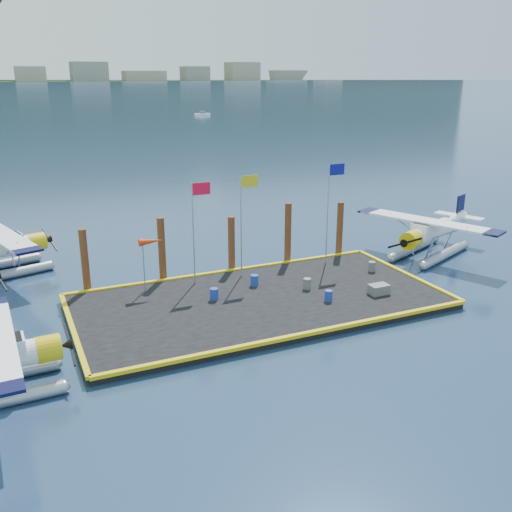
{
  "coord_description": "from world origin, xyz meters",
  "views": [
    {
      "loc": [
        -12.22,
        -26.69,
        12.35
      ],
      "look_at": [
        0.67,
        2.0,
        2.21
      ],
      "focal_mm": 40.0,
      "sensor_mm": 36.0,
      "label": 1
    }
  ],
  "objects_px": {
    "drum_1": "(329,296)",
    "windsock": "(151,243)",
    "crate": "(379,289)",
    "piling_0": "(85,263)",
    "flagpole_red": "(196,218)",
    "flagpole_blue": "(331,199)",
    "drum_4": "(372,266)",
    "piling_1": "(162,252)",
    "flagpole_yellow": "(244,211)",
    "drum_5": "(254,280)",
    "piling_2": "(232,246)",
    "piling_4": "(340,231)",
    "drum_0": "(214,294)",
    "seaplane_d": "(428,235)",
    "drum_2": "(307,284)",
    "piling_3": "(288,235)"
  },
  "relations": [
    {
      "from": "crate",
      "to": "piling_3",
      "type": "distance_m",
      "value": 7.89
    },
    {
      "from": "drum_5",
      "to": "piling_0",
      "type": "xyz_separation_m",
      "value": [
        -9.07,
        3.41,
        1.28
      ]
    },
    {
      "from": "drum_1",
      "to": "flagpole_yellow",
      "type": "distance_m",
      "value": 7.28
    },
    {
      "from": "drum_0",
      "to": "drum_2",
      "type": "bearing_deg",
      "value": -6.81
    },
    {
      "from": "drum_5",
      "to": "piling_2",
      "type": "distance_m",
      "value": 3.61
    },
    {
      "from": "piling_0",
      "to": "drum_5",
      "type": "bearing_deg",
      "value": -20.59
    },
    {
      "from": "drum_2",
      "to": "piling_1",
      "type": "height_order",
      "value": "piling_1"
    },
    {
      "from": "drum_4",
      "to": "piling_4",
      "type": "height_order",
      "value": "piling_4"
    },
    {
      "from": "drum_2",
      "to": "piling_3",
      "type": "distance_m",
      "value": 5.53
    },
    {
      "from": "flagpole_yellow",
      "to": "piling_1",
      "type": "height_order",
      "value": "flagpole_yellow"
    },
    {
      "from": "drum_1",
      "to": "seaplane_d",
      "type": "bearing_deg",
      "value": 24.5
    },
    {
      "from": "drum_4",
      "to": "flagpole_blue",
      "type": "relative_size",
      "value": 0.1
    },
    {
      "from": "drum_2",
      "to": "piling_3",
      "type": "bearing_deg",
      "value": 75.1
    },
    {
      "from": "drum_4",
      "to": "flagpole_red",
      "type": "distance_m",
      "value": 11.55
    },
    {
      "from": "piling_0",
      "to": "piling_2",
      "type": "xyz_separation_m",
      "value": [
        9.0,
        0.0,
        -0.1
      ]
    },
    {
      "from": "flagpole_yellow",
      "to": "crate",
      "type": "bearing_deg",
      "value": -45.81
    },
    {
      "from": "flagpole_red",
      "to": "piling_1",
      "type": "bearing_deg",
      "value": 136.85
    },
    {
      "from": "drum_0",
      "to": "drum_1",
      "type": "distance_m",
      "value": 6.29
    },
    {
      "from": "windsock",
      "to": "piling_4",
      "type": "height_order",
      "value": "piling_4"
    },
    {
      "from": "piling_0",
      "to": "piling_4",
      "type": "distance_m",
      "value": 17.0
    },
    {
      "from": "drum_2",
      "to": "piling_0",
      "type": "height_order",
      "value": "piling_0"
    },
    {
      "from": "drum_5",
      "to": "flagpole_yellow",
      "type": "xyz_separation_m",
      "value": [
        0.13,
        1.81,
        3.79
      ]
    },
    {
      "from": "drum_5",
      "to": "piling_1",
      "type": "bearing_deg",
      "value": 143.29
    },
    {
      "from": "flagpole_red",
      "to": "piling_4",
      "type": "relative_size",
      "value": 1.5
    },
    {
      "from": "crate",
      "to": "piling_0",
      "type": "xyz_separation_m",
      "value": [
        -14.94,
        7.51,
        1.33
      ]
    },
    {
      "from": "seaplane_d",
      "to": "piling_1",
      "type": "distance_m",
      "value": 18.51
    },
    {
      "from": "flagpole_red",
      "to": "flagpole_blue",
      "type": "relative_size",
      "value": 0.92
    },
    {
      "from": "drum_2",
      "to": "piling_2",
      "type": "bearing_deg",
      "value": 117.0
    },
    {
      "from": "crate",
      "to": "flagpole_yellow",
      "type": "xyz_separation_m",
      "value": [
        -5.74,
        5.91,
        3.84
      ]
    },
    {
      "from": "flagpole_blue",
      "to": "windsock",
      "type": "height_order",
      "value": "flagpole_blue"
    },
    {
      "from": "drum_0",
      "to": "piling_4",
      "type": "height_order",
      "value": "piling_4"
    },
    {
      "from": "drum_4",
      "to": "piling_4",
      "type": "distance_m",
      "value": 4.32
    },
    {
      "from": "drum_1",
      "to": "piling_2",
      "type": "height_order",
      "value": "piling_2"
    },
    {
      "from": "drum_5",
      "to": "piling_2",
      "type": "xyz_separation_m",
      "value": [
        -0.07,
        3.41,
        1.18
      ]
    },
    {
      "from": "seaplane_d",
      "to": "flagpole_red",
      "type": "bearing_deg",
      "value": 64.01
    },
    {
      "from": "crate",
      "to": "piling_2",
      "type": "bearing_deg",
      "value": 128.37
    },
    {
      "from": "seaplane_d",
      "to": "piling_0",
      "type": "height_order",
      "value": "piling_0"
    },
    {
      "from": "drum_4",
      "to": "piling_1",
      "type": "height_order",
      "value": "piling_1"
    },
    {
      "from": "drum_1",
      "to": "drum_5",
      "type": "distance_m",
      "value": 4.71
    },
    {
      "from": "flagpole_red",
      "to": "piling_0",
      "type": "relative_size",
      "value": 1.5
    },
    {
      "from": "seaplane_d",
      "to": "drum_2",
      "type": "height_order",
      "value": "seaplane_d"
    },
    {
      "from": "drum_2",
      "to": "piling_1",
      "type": "xyz_separation_m",
      "value": [
        -7.13,
        5.16,
        1.38
      ]
    },
    {
      "from": "flagpole_yellow",
      "to": "flagpole_blue",
      "type": "distance_m",
      "value": 6.0
    },
    {
      "from": "drum_1",
      "to": "crate",
      "type": "xyz_separation_m",
      "value": [
        3.13,
        -0.28,
        -0.02
      ]
    },
    {
      "from": "seaplane_d",
      "to": "drum_2",
      "type": "distance_m",
      "value": 11.66
    },
    {
      "from": "flagpole_blue",
      "to": "piling_4",
      "type": "relative_size",
      "value": 1.62
    },
    {
      "from": "drum_0",
      "to": "drum_2",
      "type": "height_order",
      "value": "drum_0"
    },
    {
      "from": "piling_2",
      "to": "piling_1",
      "type": "bearing_deg",
      "value": 180.0
    },
    {
      "from": "piling_4",
      "to": "piling_1",
      "type": "bearing_deg",
      "value": 180.0
    },
    {
      "from": "drum_1",
      "to": "windsock",
      "type": "relative_size",
      "value": 0.19
    }
  ]
}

